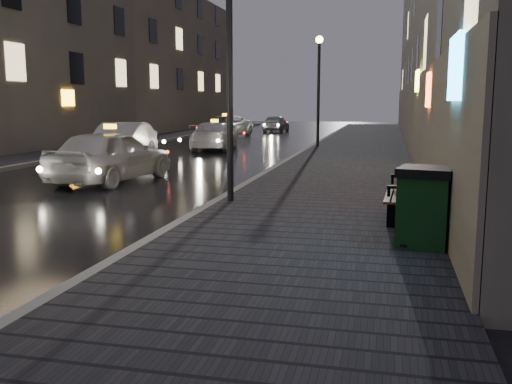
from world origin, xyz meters
TOP-DOWN VIEW (x-y plane):
  - sidewalk at (3.90, 21.00)m, footprint 4.60×58.00m
  - curb at (1.50, 21.00)m, footprint 0.20×58.00m
  - sidewalk_far at (-8.70, 21.00)m, footprint 2.40×58.00m
  - curb_far at (-7.40, 21.00)m, footprint 0.20×58.00m
  - building_near at (7.10, 25.00)m, footprint 1.80×50.00m
  - building_far_b at (-13.50, 20.00)m, footprint 6.00×16.00m
  - building_far_c at (-13.50, 39.00)m, footprint 6.00×22.00m
  - lamp_near at (1.85, 6.00)m, footprint 0.36×0.36m
  - lamp_far at (1.85, 22.00)m, footprint 0.36×0.36m
  - bench at (5.62, 4.82)m, footprint 0.74×1.92m
  - trash_bin at (5.80, 2.84)m, footprint 0.94×0.94m
  - taxi_near at (-2.63, 9.14)m, footprint 2.33×4.72m
  - car_left_mid at (-4.93, 14.50)m, footprint 2.14×4.74m
  - taxi_mid at (-2.97, 20.50)m, footprint 2.49×4.83m
  - taxi_far at (-5.32, 30.46)m, footprint 2.89×5.25m
  - car_far at (-3.15, 36.95)m, footprint 1.60×3.80m

SIDE VIEW (x-z plane):
  - sidewalk at x=3.90m, z-range 0.00..0.15m
  - curb at x=1.50m, z-range 0.00..0.15m
  - sidewalk_far at x=-8.70m, z-range 0.00..0.15m
  - curb_far at x=-7.40m, z-range 0.00..0.15m
  - bench at x=5.62m, z-range 0.15..1.12m
  - car_far at x=-3.15m, z-range 0.00..1.28m
  - taxi_mid at x=-2.97m, z-range 0.00..1.34m
  - taxi_far at x=-5.32m, z-range 0.00..1.39m
  - car_left_mid at x=-4.93m, z-range 0.00..1.51m
  - trash_bin at x=5.80m, z-range 0.16..1.37m
  - taxi_near at x=-2.63m, z-range 0.00..1.55m
  - lamp_near at x=1.85m, z-range 0.85..6.13m
  - lamp_far at x=1.85m, z-range 0.85..6.13m
  - building_far_c at x=-13.50m, z-range 0.00..11.00m
  - building_near at x=7.10m, z-range 0.00..13.00m
  - building_far_b at x=-13.50m, z-range 0.00..14.00m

